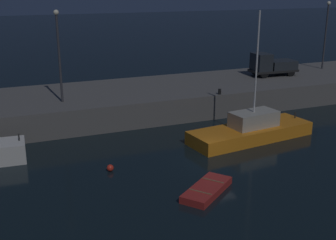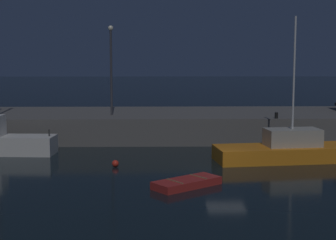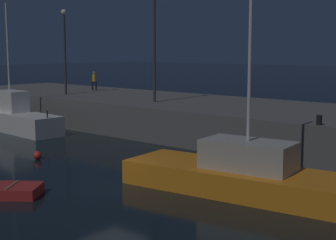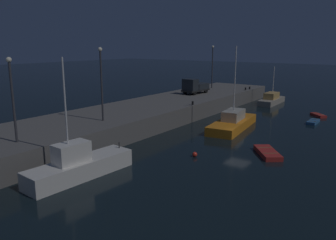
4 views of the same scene
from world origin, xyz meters
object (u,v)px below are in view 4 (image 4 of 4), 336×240
object	(u,v)px
dinghy_orange_near	(268,153)
fishing_boat_white	(79,165)
dinghy_red_small	(318,115)
lamp_post_east	(101,78)
fishing_boat_blue	(271,100)
lamp_post_central	(212,63)
lamp_post_west	(12,93)
bollard_west	(193,103)
utility_truck	(195,86)
rowboat_white_mid	(313,122)
bollard_central	(250,88)
mooring_buoy_mid	(195,154)
bollard_east	(246,89)
fishing_trawler_red	(233,122)

from	to	relation	value
dinghy_orange_near	fishing_boat_white	bearing A→B (deg)	144.26
dinghy_red_small	lamp_post_east	xyz separation A→B (m)	(-27.19, 15.97, 6.60)
fishing_boat_blue	dinghy_red_small	distance (m)	11.34
dinghy_red_small	lamp_post_central	distance (m)	21.28
lamp_post_west	bollard_west	world-z (taller)	lamp_post_west
fishing_boat_blue	utility_truck	bearing A→B (deg)	138.82
lamp_post_central	rowboat_white_mid	bearing A→B (deg)	-114.30
fishing_boat_blue	rowboat_white_mid	size ratio (longest dim) A/B	2.70
lamp_post_west	bollard_central	xyz separation A→B (m)	(43.82, -2.36, -3.92)
mooring_buoy_mid	bollard_east	xyz separation A→B (m)	(31.12, 8.33, 2.27)
dinghy_orange_near	mooring_buoy_mid	bearing A→B (deg)	130.06
dinghy_red_small	mooring_buoy_mid	size ratio (longest dim) A/B	5.72
mooring_buoy_mid	lamp_post_west	distance (m)	16.56
lamp_post_central	bollard_central	xyz separation A→B (m)	(2.58, -6.40, -4.33)
fishing_boat_blue	lamp_post_east	xyz separation A→B (m)	(-33.78, 6.76, 6.03)
dinghy_red_small	bollard_west	xyz separation A→B (m)	(-13.41, 13.20, 2.34)
fishing_trawler_red	bollard_east	xyz separation A→B (m)	(18.96, 6.45, 1.73)
fishing_boat_blue	dinghy_red_small	world-z (taller)	fishing_boat_blue
rowboat_white_mid	fishing_boat_blue	bearing A→B (deg)	39.69
lamp_post_west	bollard_west	xyz separation A→B (m)	(23.75, -2.56, -3.90)
lamp_post_west	fishing_trawler_red	bearing A→B (deg)	-20.47
fishing_trawler_red	fishing_boat_blue	size ratio (longest dim) A/B	1.35
fishing_boat_blue	fishing_boat_white	world-z (taller)	fishing_boat_white
fishing_boat_blue	bollard_west	size ratio (longest dim) A/B	16.02
fishing_trawler_red	lamp_post_central	bearing A→B (deg)	35.37
fishing_trawler_red	dinghy_orange_near	distance (m)	10.54
bollard_west	fishing_boat_blue	bearing A→B (deg)	-11.28
dinghy_orange_near	lamp_post_east	world-z (taller)	lamp_post_east
fishing_trawler_red	bollard_west	world-z (taller)	fishing_trawler_red
bollard_west	bollard_central	xyz separation A→B (m)	(20.08, 0.19, -0.02)
utility_truck	fishing_boat_blue	bearing A→B (deg)	-41.18
fishing_boat_white	bollard_east	bearing A→B (deg)	4.99
fishing_boat_white	bollard_central	distance (m)	42.41
fishing_boat_white	lamp_post_central	xyz separation A→B (m)	(39.66, 9.83, 5.85)
lamp_post_west	mooring_buoy_mid	bearing A→B (deg)	-43.49
fishing_trawler_red	fishing_boat_white	size ratio (longest dim) A/B	1.15
fishing_boat_white	lamp_post_west	xyz separation A→B (m)	(-1.58, 5.80, 5.44)
utility_truck	dinghy_orange_near	bearing A→B (deg)	-133.01
dinghy_orange_near	lamp_post_west	size ratio (longest dim) A/B	0.59
dinghy_red_small	bollard_central	world-z (taller)	bollard_central
lamp_post_east	bollard_central	world-z (taller)	lamp_post_east
fishing_trawler_red	bollard_central	xyz separation A→B (m)	(20.52, 6.33, 1.72)
lamp_post_west	bollard_east	size ratio (longest dim) A/B	14.92
fishing_trawler_red	lamp_post_central	size ratio (longest dim) A/B	1.38
rowboat_white_mid	utility_truck	size ratio (longest dim) A/B	0.56
fishing_trawler_red	lamp_post_west	world-z (taller)	fishing_trawler_red
dinghy_red_small	lamp_post_central	world-z (taller)	lamp_post_central
bollard_central	bollard_west	bearing A→B (deg)	-179.45
fishing_trawler_red	mooring_buoy_mid	xyz separation A→B (m)	(-12.16, -1.88, -0.54)
rowboat_white_mid	fishing_trawler_red	bearing A→B (deg)	139.48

